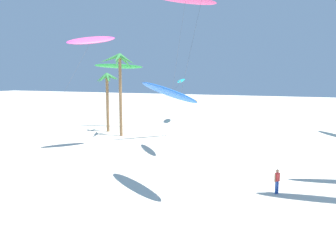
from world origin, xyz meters
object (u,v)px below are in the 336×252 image
object	(u,v)px
flying_kite_1	(166,91)
flying_kite_6	(91,40)
palm_tree_0	(107,85)
person_near_left	(277,180)
palm_tree_1	(120,70)
flying_kite_8	(118,66)
flying_kite_0	(181,81)

from	to	relation	value
flying_kite_1	flying_kite_6	xyz separation A→B (m)	(-13.48, 10.23, 4.86)
palm_tree_0	person_near_left	bearing A→B (deg)	-35.71
palm_tree_1	flying_kite_8	bearing A→B (deg)	123.20
flying_kite_1	flying_kite_6	size ratio (longest dim) A/B	0.72
person_near_left	palm_tree_0	bearing A→B (deg)	144.29
flying_kite_8	palm_tree_1	bearing A→B (deg)	-56.80
palm_tree_0	person_near_left	distance (m)	32.74
person_near_left	flying_kite_6	bearing A→B (deg)	159.37
palm_tree_1	flying_kite_0	size ratio (longest dim) A/B	1.19
palm_tree_1	flying_kite_8	size ratio (longest dim) A/B	1.08
flying_kite_8	flying_kite_1	bearing A→B (deg)	-52.46
flying_kite_8	person_near_left	bearing A→B (deg)	-40.81
flying_kite_0	flying_kite_8	xyz separation A→B (m)	(-6.38, -10.29, 2.32)
flying_kite_0	flying_kite_1	bearing A→B (deg)	-69.57
flying_kite_0	flying_kite_8	bearing A→B (deg)	-121.79
flying_kite_0	flying_kite_8	distance (m)	12.33
palm_tree_0	flying_kite_0	world-z (taller)	palm_tree_0
flying_kite_6	flying_kite_0	bearing A→B (deg)	89.92
flying_kite_6	palm_tree_1	bearing A→B (deg)	101.15
palm_tree_0	flying_kite_8	size ratio (longest dim) A/B	0.84
flying_kite_0	flying_kite_6	bearing A→B (deg)	-90.08
flying_kite_0	flying_kite_6	distance (m)	26.26
person_near_left	palm_tree_1	bearing A→B (deg)	144.09
palm_tree_0	flying_kite_8	distance (m)	5.39
person_near_left	flying_kite_1	bearing A→B (deg)	-161.41
palm_tree_1	flying_kite_1	world-z (taller)	palm_tree_1
palm_tree_1	person_near_left	size ratio (longest dim) A/B	6.37
flying_kite_0	flying_kite_6	xyz separation A→B (m)	(-0.03, -25.85, 4.62)
palm_tree_0	flying_kite_0	xyz separation A→B (m)	(5.48, 14.85, 0.41)
flying_kite_8	flying_kite_0	bearing A→B (deg)	58.21
palm_tree_1	flying_kite_8	xyz separation A→B (m)	(-4.69, 7.17, 0.78)
flying_kite_1	flying_kite_6	bearing A→B (deg)	142.81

